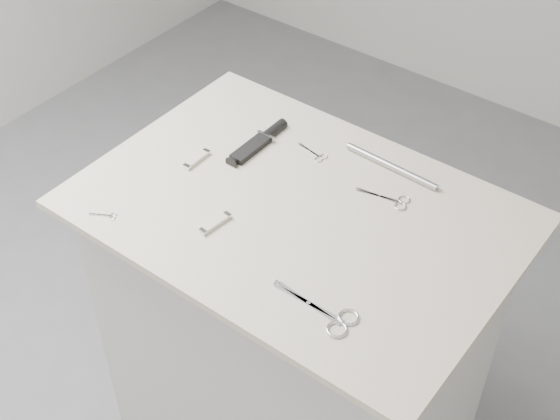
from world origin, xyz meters
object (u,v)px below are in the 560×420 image
Objects in this scene: tiny_scissors at (107,215)px; embroidery_scissors_a at (393,200)px; pocket_knife_b at (215,224)px; large_shears at (330,316)px; metal_rail at (391,166)px; pocket_knife_a at (197,160)px; plinth at (295,336)px; sheathed_knife at (262,140)px; embroidery_scissors_b at (315,154)px.

embroidery_scissors_a is at bearing 12.48° from tiny_scissors.
pocket_knife_b is at bearing 0.81° from tiny_scissors.
large_shears is 0.50m from metal_rail.
pocket_knife_b is 0.46m from metal_rail.
tiny_scissors is 0.72× the size of pocket_knife_b.
pocket_knife_a is 0.33× the size of metal_rail.
plinth is 14.48× the size of tiny_scissors.
sheathed_knife is (-0.46, 0.37, 0.00)m from large_shears.
plinth is 0.55m from metal_rail.
pocket_knife_a is at bearing 54.20° from tiny_scissors.
plinth is 0.58m from large_shears.
tiny_scissors is at bearing -107.82° from embroidery_scissors_b.
plinth is 0.51m from pocket_knife_b.
sheathed_knife is (-0.22, 0.14, 0.48)m from plinth.
plinth is at bearing 139.62° from large_shears.
large_shears is at bearing -42.17° from plinth.
sheathed_knife reaches higher than large_shears.
tiny_scissors is at bearing 126.68° from pocket_knife_b.
embroidery_scissors_b is at bearing 32.81° from tiny_scissors.
embroidery_scissors_b is at bearing 1.39° from pocket_knife_b.
plinth is at bearing 11.43° from tiny_scissors.
embroidery_scissors_a is 0.50× the size of metal_rail.
large_shears reaches higher than embroidery_scissors_a.
sheathed_knife reaches higher than tiny_scissors.
embroidery_scissors_a is (-0.08, 0.38, -0.00)m from large_shears.
large_shears is at bearing -23.00° from tiny_scissors.
pocket_knife_b is (-0.11, -0.16, 0.48)m from plinth.
sheathed_knife is 2.28× the size of pocket_knife_b.
plinth is 10.68× the size of pocket_knife_a.
metal_rail is at bearing 22.12° from tiny_scissors.
sheathed_knife is at bearing 146.60° from plinth.
large_shears is 0.38m from embroidery_scissors_a.
pocket_knife_a reaches higher than embroidery_scissors_b.
metal_rail is at bearing -57.09° from pocket_knife_a.
metal_rail reaches higher than tiny_scissors.
embroidery_scissors_b is at bearing -72.97° from sheathed_knife.
pocket_knife_b reaches higher than embroidery_scissors_b.
embroidery_scissors_b is at bearing 113.63° from plinth.
plinth is at bearing -28.86° from pocket_knife_b.
embroidery_scissors_a is 1.53× the size of pocket_knife_a.
pocket_knife_a is (-0.46, -0.17, 0.00)m from embroidery_scissors_a.
embroidery_scissors_a is 0.24m from embroidery_scissors_b.
large_shears is at bearing -128.01° from sheathed_knife.
pocket_knife_a reaches higher than embroidery_scissors_a.
sheathed_knife is at bearing 46.17° from tiny_scissors.
pocket_knife_b reaches higher than tiny_scissors.
embroidery_scissors_a is 1.48× the size of pocket_knife_b.
metal_rail is (-0.15, 0.47, 0.01)m from large_shears.
embroidery_scissors_a is 0.38m from sheathed_knife.
large_shears reaches higher than embroidery_scissors_b.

